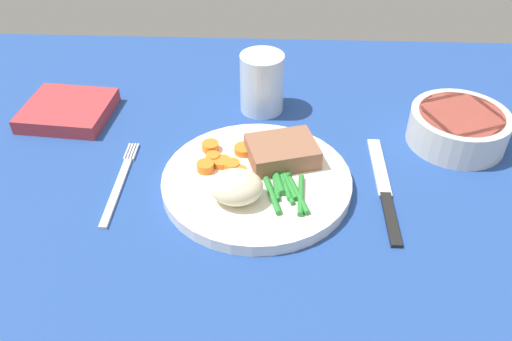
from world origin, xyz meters
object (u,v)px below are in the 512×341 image
Objects in this scene: meat_portion at (282,151)px; salad_bowl at (458,126)px; napkin at (68,110)px; water_glass at (262,87)px; knife at (384,190)px; fork at (120,183)px; dinner_plate at (256,182)px.

meat_portion is 0.64× the size of salad_bowl.
napkin is at bearing 175.83° from salad_bowl.
napkin is at bearing -173.19° from water_glass.
knife is 25.04cm from water_glass.
water_glass is at bearing 126.13° from knife.
fork is at bearing -168.99° from meat_portion.
meat_portion is 0.52× the size of fork.
napkin reaches higher than knife.
meat_portion is 13.84cm from knife.
meat_portion reaches higher than napkin.
knife is (12.96, -4.06, -2.67)cm from meat_portion.
dinner_plate is 1.94× the size of napkin.
salad_bowl is at bearing 16.42° from meat_portion.
water_glass is (0.12, 18.58, 3.03)cm from dinner_plate.
water_glass reaches higher than salad_bowl.
water_glass is (-3.11, 14.81, 0.96)cm from meat_portion.
napkin is at bearing 160.63° from meat_portion.
napkin is (-28.99, 15.10, 0.27)cm from dinner_plate.
water_glass reaches higher than meat_portion.
salad_bowl is (24.44, 7.20, -0.19)cm from meat_portion.
napkin is (-11.51, 15.36, 0.87)cm from fork.
dinner_plate is 32.69cm from napkin.
fork is 26.03cm from water_glass.
fork is at bearing -179.16° from dinner_plate.
salad_bowl is (45.15, 11.23, 2.48)cm from fork.
fork is 19.21cm from napkin.
knife is 1.52× the size of salad_bowl.
salad_bowl is (27.55, -7.60, -1.16)cm from water_glass.
fork is at bearing -53.14° from napkin.
fork is 1.35× the size of napkin.
dinner_plate is 29.82cm from salad_bowl.
napkin is (-45.18, 15.39, 0.87)cm from knife.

